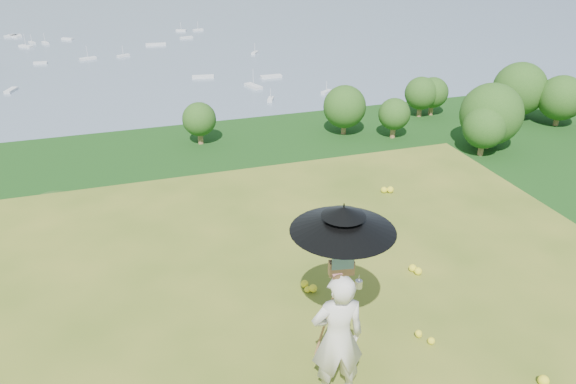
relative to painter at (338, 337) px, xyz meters
name	(u,v)px	position (x,y,z in m)	size (l,w,h in m)	color
forest_slope	(160,353)	(-1.15, 34.86, -29.85)	(140.00, 56.00, 22.00)	#133E11
shoreline_tier	(135,216)	(-1.15, 74.86, -36.85)	(170.00, 28.00, 8.00)	#686353
bay_water	(105,26)	(-1.15, 239.86, -34.85)	(700.00, 700.00, 0.00)	slate
slope_trees	(141,211)	(-1.15, 34.86, -15.85)	(110.00, 50.00, 6.00)	#1E4B16
harbor_town	(130,177)	(-1.15, 74.86, -30.35)	(110.00, 22.00, 5.00)	silver
moored_boats	(65,74)	(-13.65, 160.86, -34.50)	(140.00, 140.00, 0.70)	silver
painter	(338,337)	(0.00, 0.00, 0.00)	(0.62, 0.40, 1.69)	white
field_easel	(339,307)	(0.26, 0.56, -0.04)	(0.61, 0.61, 1.61)	#98663F
sun_umbrella	(342,238)	(0.26, 0.58, 0.93)	(1.24, 1.24, 0.91)	black
painter_cap	(340,279)	(0.00, 0.00, 0.80)	(0.18, 0.22, 0.10)	#D67578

